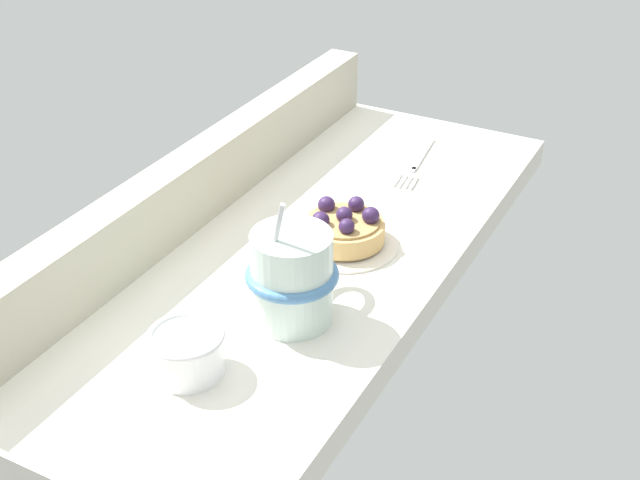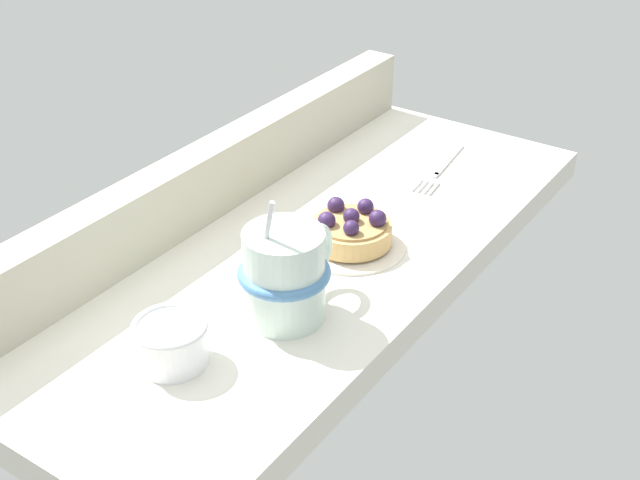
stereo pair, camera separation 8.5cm
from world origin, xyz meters
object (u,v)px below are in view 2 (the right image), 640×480
at_px(dessert_plate, 351,244).
at_px(raspberry_tart, 351,229).
at_px(coffee_mug, 286,274).
at_px(dessert_fork, 442,168).
at_px(sugar_bowl, 171,341).

relative_size(dessert_plate, raspberry_tart, 1.36).
xyz_separation_m(dessert_plate, coffee_mug, (-0.14, -0.02, 0.04)).
distance_m(dessert_fork, sugar_bowl, 0.48).
bearing_deg(dessert_plate, coffee_mug, -173.15).
xyz_separation_m(raspberry_tart, dessert_fork, (0.22, 0.00, -0.02)).
bearing_deg(dessert_plate, raspberry_tart, 60.14).
height_order(dessert_plate, raspberry_tart, raspberry_tart).
height_order(raspberry_tart, coffee_mug, coffee_mug).
bearing_deg(coffee_mug, sugar_bowl, 159.82).
bearing_deg(dessert_fork, coffee_mug, -176.72).
xyz_separation_m(dessert_plate, dessert_fork, (0.22, 0.00, 0.00)).
height_order(coffee_mug, dessert_fork, coffee_mug).
bearing_deg(sugar_bowl, raspberry_tart, -5.52).
relative_size(coffee_mug, sugar_bowl, 1.97).
bearing_deg(dessert_plate, dessert_fork, 0.98).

